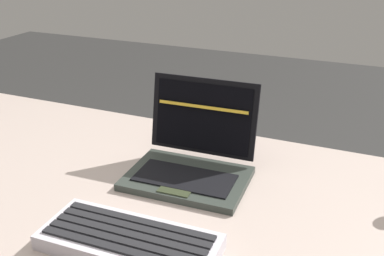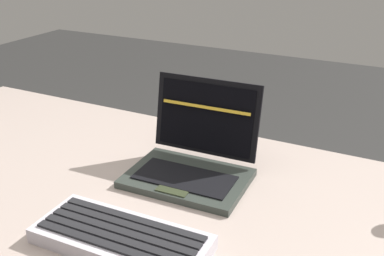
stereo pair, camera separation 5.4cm
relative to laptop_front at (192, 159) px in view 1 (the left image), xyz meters
The scene contains 3 objects.
desk 0.18m from the laptop_front, 81.78° to the right, with size 1.68×0.69×0.76m.
laptop_front is the anchor object (origin of this frame).
external_keyboard 0.26m from the laptop_front, 90.10° to the right, with size 0.29×0.13×0.03m.
Camera 1 is at (0.31, -0.66, 1.23)m, focal length 41.95 mm.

